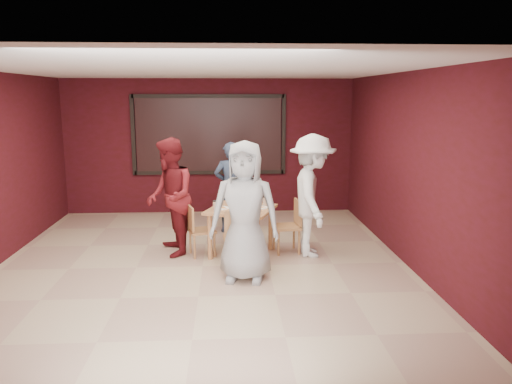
{
  "coord_description": "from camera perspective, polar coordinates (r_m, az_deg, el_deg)",
  "views": [
    {
      "loc": [
        0.38,
        -6.98,
        2.46
      ],
      "look_at": [
        0.81,
        0.54,
        0.99
      ],
      "focal_mm": 35.0,
      "sensor_mm": 36.0,
      "label": 1
    }
  ],
  "objects": [
    {
      "name": "chair_right",
      "position": [
        7.91,
        4.02,
        -3.55
      ],
      "size": [
        0.45,
        0.45,
        0.84
      ],
      "color": "#AB6A42",
      "rests_on": "floor"
    },
    {
      "name": "diner_back",
      "position": [
        9.02,
        -2.9,
        0.55
      ],
      "size": [
        0.62,
        0.42,
        1.65
      ],
      "primitive_type": "imported",
      "rotation": [
        0.0,
        0.0,
        3.19
      ],
      "color": "#33405A",
      "rests_on": "floor"
    },
    {
      "name": "window_blinds",
      "position": [
        10.47,
        -5.39,
        6.53
      ],
      "size": [
        3.0,
        0.02,
        1.5
      ],
      "primitive_type": "cube",
      "color": "black"
    },
    {
      "name": "diner_front",
      "position": [
        6.61,
        -1.3,
        -2.24
      ],
      "size": [
        1.01,
        0.75,
        1.89
      ],
      "primitive_type": "imported",
      "rotation": [
        0.0,
        0.0,
        -0.17
      ],
      "color": "#A0A0A0",
      "rests_on": "floor"
    },
    {
      "name": "diner_left",
      "position": [
        7.8,
        -9.81,
        -0.58
      ],
      "size": [
        0.88,
        1.02,
        1.83
      ],
      "primitive_type": "imported",
      "rotation": [
        0.0,
        0.0,
        -1.34
      ],
      "color": "maroon",
      "rests_on": "floor"
    },
    {
      "name": "diner_right",
      "position": [
        7.69,
        6.45,
        -0.43
      ],
      "size": [
        0.75,
        1.25,
        1.89
      ],
      "primitive_type": "imported",
      "rotation": [
        0.0,
        0.0,
        1.53
      ],
      "color": "white",
      "rests_on": "floor"
    },
    {
      "name": "chair_front",
      "position": [
        7.07,
        -1.91,
        -5.02
      ],
      "size": [
        0.46,
        0.46,
        0.9
      ],
      "color": "#AB6A42",
      "rests_on": "floor"
    },
    {
      "name": "dining_table",
      "position": [
        7.73,
        -1.72,
        -2.5
      ],
      "size": [
        1.2,
        1.2,
        0.89
      ],
      "color": "#B08048",
      "rests_on": "floor"
    },
    {
      "name": "floor",
      "position": [
        7.41,
        -6.12,
        -8.43
      ],
      "size": [
        7.0,
        7.0,
        0.0
      ],
      "primitive_type": "plane",
      "color": "#C9AF8B",
      "rests_on": "ground"
    },
    {
      "name": "chair_left",
      "position": [
        7.76,
        -6.69,
        -4.06
      ],
      "size": [
        0.48,
        0.48,
        0.8
      ],
      "color": "#AB6A42",
      "rests_on": "floor"
    },
    {
      "name": "chair_back",
      "position": [
        8.52,
        -1.71,
        -2.65
      ],
      "size": [
        0.42,
        0.42,
        0.79
      ],
      "color": "#AB6A42",
      "rests_on": "floor"
    }
  ]
}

